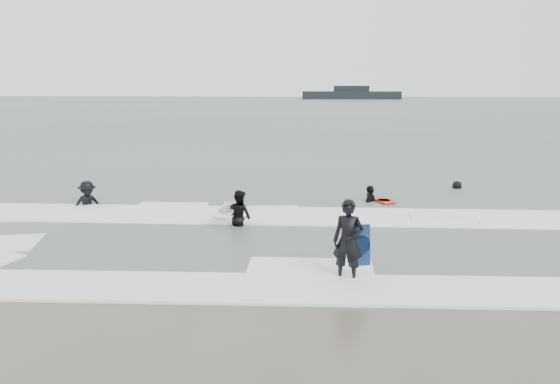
# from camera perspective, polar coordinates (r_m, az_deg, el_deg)

# --- Properties ---
(ground) EXTENTS (320.00, 320.00, 0.00)m
(ground) POSITION_cam_1_polar(r_m,az_deg,el_deg) (12.92, -1.30, -9.20)
(ground) COLOR brown
(ground) RESTS_ON ground
(sea) EXTENTS (320.00, 320.00, 0.00)m
(sea) POSITION_cam_1_polar(r_m,az_deg,el_deg) (92.17, 2.73, 8.62)
(sea) COLOR #47544C
(sea) RESTS_ON ground
(surfer_centre) EXTENTS (0.82, 0.65, 1.95)m
(surfer_centre) POSITION_cam_1_polar(r_m,az_deg,el_deg) (13.01, 7.02, -9.15)
(surfer_centre) COLOR black
(surfer_centre) RESTS_ON ground
(surfer_wading) EXTENTS (1.07, 1.05, 1.74)m
(surfer_wading) POSITION_cam_1_polar(r_m,az_deg,el_deg) (17.61, -4.22, -3.59)
(surfer_wading) COLOR black
(surfer_wading) RESTS_ON ground
(surfer_breaker) EXTENTS (1.34, 1.27, 1.82)m
(surfer_breaker) POSITION_cam_1_polar(r_m,az_deg,el_deg) (21.48, -19.42, -1.47)
(surfer_breaker) COLOR black
(surfer_breaker) RESTS_ON ground
(surfer_right_near) EXTENTS (0.86, 1.14, 1.80)m
(surfer_right_near) POSITION_cam_1_polar(r_m,az_deg,el_deg) (21.35, 9.40, -1.04)
(surfer_right_near) COLOR black
(surfer_right_near) RESTS_ON ground
(surfer_right_far) EXTENTS (0.87, 0.74, 1.52)m
(surfer_right_far) POSITION_cam_1_polar(r_m,az_deg,el_deg) (24.74, 18.00, 0.26)
(surfer_right_far) COLOR black
(surfer_right_far) RESTS_ON ground
(surf_foam) EXTENTS (30.03, 9.06, 0.09)m
(surf_foam) POSITION_cam_1_polar(r_m,az_deg,el_deg) (16.42, -0.26, -4.53)
(surf_foam) COLOR white
(surf_foam) RESTS_ON ground
(bodyboards) EXTENTS (6.26, 8.99, 1.25)m
(bodyboards) POSITION_cam_1_polar(r_m,az_deg,el_deg) (17.02, 4.61, -2.39)
(bodyboards) COLOR #0D1D41
(bodyboards) RESTS_ON ground
(vessel_horizon) EXTENTS (25.97, 4.64, 3.52)m
(vessel_horizon) POSITION_cam_1_polar(r_m,az_deg,el_deg) (148.64, 7.45, 10.09)
(vessel_horizon) COLOR black
(vessel_horizon) RESTS_ON ground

